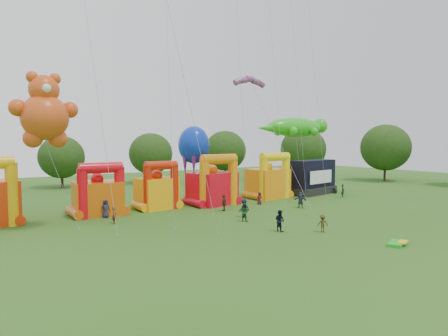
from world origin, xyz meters
TOP-DOWN VIEW (x-y plane):
  - ground at (0.00, 0.00)m, footprint 160.00×160.00m
  - tree_ring at (-1.14, 0.59)m, footprint 119.71×121.78m
  - bouncy_castle_1 at (-10.36, 26.59)m, footprint 5.56×4.67m
  - bouncy_castle_2 at (-3.24, 26.72)m, footprint 4.85×4.09m
  - bouncy_castle_3 at (4.07, 25.69)m, footprint 6.34×5.54m
  - bouncy_castle_4 at (13.80, 26.22)m, footprint 5.67×4.72m
  - stage_trailer at (22.17, 25.62)m, footprint 8.62×4.41m
  - teddy_bear_kite at (-16.33, 21.26)m, footprint 5.78×4.10m
  - gecko_kite at (19.67, 26.79)m, footprint 14.07×5.44m
  - octopus_kite at (2.67, 28.07)m, footprint 4.08×6.84m
  - parafoil_kites at (-2.04, 15.74)m, footprint 22.78×13.97m
  - diamond_kites at (3.59, 16.32)m, footprint 17.55×17.98m
  - folded_kite_bundle at (5.38, 0.86)m, footprint 2.23×1.66m
  - spectator_0 at (-10.18, 24.72)m, footprint 0.95×0.62m
  - spectator_1 at (-10.39, 21.27)m, footprint 0.66×0.73m
  - spectator_2 at (0.97, 15.01)m, footprint 1.07×1.16m
  - spectator_3 at (2.26, 16.75)m, footprint 1.30×0.81m
  - spectator_4 at (2.57, 21.08)m, footprint 1.20×1.02m
  - spectator_5 at (11.48, 17.60)m, footprint 1.38×1.84m
  - spectator_6 at (9.02, 22.47)m, footprint 0.90×0.73m
  - spectator_7 at (23.14, 20.77)m, footprint 0.77×0.83m
  - spectator_8 at (0.95, 9.63)m, footprint 0.83×1.01m
  - spectator_9 at (3.91, 7.23)m, footprint 1.19×1.01m

SIDE VIEW (x-z plane):
  - ground at x=0.00m, z-range 0.00..0.00m
  - folded_kite_bundle at x=5.38m, z-range -0.02..0.29m
  - spectator_6 at x=9.02m, z-range 0.00..1.59m
  - spectator_9 at x=3.91m, z-range 0.00..1.59m
  - spectator_1 at x=-10.39m, z-range 0.00..1.66m
  - spectator_7 at x=23.14m, z-range 0.00..1.90m
  - spectator_2 at x=0.97m, z-range 0.00..1.91m
  - spectator_4 at x=2.57m, z-range 0.00..1.93m
  - spectator_5 at x=11.48m, z-range 0.00..1.93m
  - spectator_3 at x=2.26m, z-range 0.00..1.93m
  - spectator_0 at x=-10.18m, z-range 0.00..1.95m
  - spectator_8 at x=0.95m, z-range 0.00..1.96m
  - bouncy_castle_2 at x=-3.24m, z-range -0.68..5.14m
  - bouncy_castle_1 at x=-10.36m, z-range -0.71..5.18m
  - bouncy_castle_3 at x=4.07m, z-range -0.79..5.73m
  - bouncy_castle_4 at x=13.80m, z-range -0.79..5.75m
  - stage_trailer at x=22.17m, z-range -0.10..5.17m
  - tree_ring at x=-1.14m, z-range 0.22..12.30m
  - octopus_kite at x=2.67m, z-range 1.69..11.88m
  - gecko_kite at x=19.67m, z-range 2.82..14.61m
  - teddy_bear_kite at x=-16.33m, z-range 2.67..17.01m
  - parafoil_kites at x=-2.04m, z-range -3.00..24.74m
  - diamond_kites at x=3.59m, z-range -3.47..35.46m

